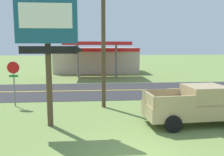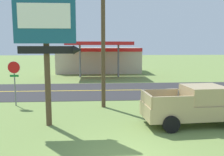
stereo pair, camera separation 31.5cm
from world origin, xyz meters
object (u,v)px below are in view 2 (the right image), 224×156
(utility_pole, at_px, (103,37))
(gas_station, at_px, (99,59))
(motel_sign, at_px, (47,36))
(pickup_tan_parked_on_lawn, at_px, (196,106))
(stop_sign, at_px, (14,75))

(utility_pole, xyz_separation_m, gas_station, (-0.08, 20.52, -2.52))
(motel_sign, bearing_deg, utility_pole, 51.94)
(gas_station, bearing_deg, pickup_tan_parked_on_lawn, -79.18)
(gas_station, height_order, pickup_tan_parked_on_lawn, gas_station)
(stop_sign, bearing_deg, gas_station, 73.88)
(motel_sign, xyz_separation_m, pickup_tan_parked_on_lawn, (7.32, -0.20, -3.44))
(stop_sign, distance_m, gas_station, 20.61)
(pickup_tan_parked_on_lawn, bearing_deg, gas_station, 100.82)
(motel_sign, relative_size, gas_station, 0.53)
(motel_sign, distance_m, gas_station, 24.32)
(stop_sign, xyz_separation_m, pickup_tan_parked_on_lawn, (10.35, -4.45, -1.06))
(motel_sign, distance_m, pickup_tan_parked_on_lawn, 8.09)
(stop_sign, bearing_deg, motel_sign, -54.45)
(utility_pole, xyz_separation_m, pickup_tan_parked_on_lawn, (4.55, -3.73, -3.50))
(gas_station, bearing_deg, motel_sign, -96.37)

